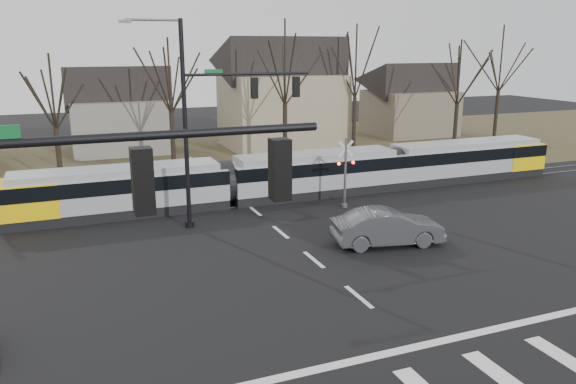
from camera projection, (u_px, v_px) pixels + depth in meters
name	position (u px, v px, depth m)	size (l,w,h in m)	color
ground	(387.00, 321.00, 18.82)	(140.00, 140.00, 0.00)	black
grass_verge	(187.00, 155.00, 47.58)	(140.00, 28.00, 0.01)	#38331E
stop_line	(419.00, 346.00, 17.20)	(28.00, 0.35, 0.01)	silver
lane_dashes	(244.00, 202.00, 33.20)	(0.18, 30.00, 0.01)	silver
rail_pair	(245.00, 202.00, 33.01)	(90.00, 1.52, 0.06)	#59595E
tram	(314.00, 172.00, 34.47)	(34.86, 2.59, 2.64)	gray
sedan	(387.00, 227.00, 25.87)	(5.35, 2.71, 1.68)	#3E4044
signal_pole_near_left	(11.00, 272.00, 8.26)	(9.28, 0.44, 10.20)	black
signal_pole_far	(217.00, 114.00, 27.76)	(9.28, 0.44, 10.20)	black
rail_crossing_signal	(345.00, 175.00, 31.64)	(1.08, 0.36, 4.00)	#59595B
tree_row	(228.00, 101.00, 41.65)	(59.20, 7.20, 10.00)	black
house_b	(118.00, 106.00, 48.38)	(8.64, 7.56, 7.65)	slate
house_c	(282.00, 89.00, 50.40)	(10.80, 8.64, 10.10)	gray
house_d	(410.00, 96.00, 57.91)	(8.64, 7.56, 7.65)	brown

